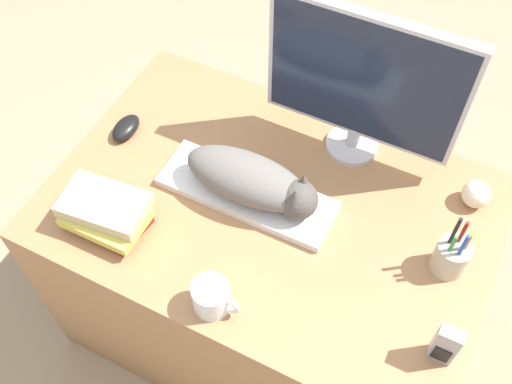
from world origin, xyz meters
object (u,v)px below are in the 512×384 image
(keyboard, at_px, (247,193))
(coffee_mug, at_px, (212,297))
(pen_cup, at_px, (451,256))
(computer_mouse, at_px, (126,128))
(cat, at_px, (256,181))
(book_stack, at_px, (106,212))
(phone, at_px, (445,345))
(monitor, at_px, (364,83))
(baseball, at_px, (476,194))

(keyboard, height_order, coffee_mug, coffee_mug)
(keyboard, bearing_deg, pen_cup, 3.03)
(computer_mouse, distance_m, pen_cup, 0.94)
(cat, bearing_deg, book_stack, -142.69)
(pen_cup, height_order, phone, pen_cup)
(keyboard, xyz_separation_m, coffee_mug, (0.07, -0.32, 0.03))
(cat, distance_m, coffee_mug, 0.32)
(coffee_mug, bearing_deg, monitor, 79.12)
(cat, height_order, book_stack, cat)
(keyboard, height_order, phone, phone)
(monitor, bearing_deg, baseball, -5.21)
(baseball, xyz_separation_m, phone, (0.04, -0.45, 0.03))
(phone, bearing_deg, monitor, 129.53)
(computer_mouse, distance_m, phone, 1.02)
(computer_mouse, distance_m, coffee_mug, 0.60)
(keyboard, distance_m, pen_cup, 0.53)
(coffee_mug, relative_size, book_stack, 0.53)
(keyboard, distance_m, monitor, 0.41)
(pen_cup, bearing_deg, baseball, 87.75)
(coffee_mug, bearing_deg, computer_mouse, 143.27)
(cat, xyz_separation_m, pen_cup, (0.51, 0.03, -0.03))
(coffee_mug, xyz_separation_m, pen_cup, (0.46, 0.34, 0.01))
(pen_cup, relative_size, baseball, 2.61)
(keyboard, bearing_deg, coffee_mug, -77.16)
(cat, distance_m, baseball, 0.57)
(monitor, xyz_separation_m, phone, (0.39, -0.48, -0.19))
(computer_mouse, bearing_deg, coffee_mug, -36.73)
(cat, xyz_separation_m, coffee_mug, (0.05, -0.32, -0.04))
(computer_mouse, bearing_deg, cat, -5.82)
(baseball, xyz_separation_m, book_stack, (-0.82, -0.48, 0.01))
(keyboard, bearing_deg, phone, -18.82)
(keyboard, xyz_separation_m, pen_cup, (0.53, 0.03, 0.04))
(cat, height_order, computer_mouse, cat)
(baseball, bearing_deg, computer_mouse, -167.94)
(coffee_mug, xyz_separation_m, phone, (0.51, 0.12, 0.02))
(phone, bearing_deg, cat, 160.38)
(coffee_mug, height_order, baseball, coffee_mug)
(monitor, relative_size, pen_cup, 2.64)
(cat, height_order, phone, cat)
(keyboard, height_order, baseball, baseball)
(baseball, bearing_deg, phone, -84.87)
(monitor, xyz_separation_m, pen_cup, (0.35, -0.25, -0.20))
(keyboard, relative_size, monitor, 0.92)
(monitor, relative_size, phone, 4.03)
(monitor, bearing_deg, book_stack, -132.25)
(pen_cup, height_order, book_stack, pen_cup)
(keyboard, relative_size, baseball, 6.36)
(cat, xyz_separation_m, computer_mouse, (-0.44, 0.04, -0.06))
(coffee_mug, distance_m, baseball, 0.73)
(keyboard, distance_m, coffee_mug, 0.32)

